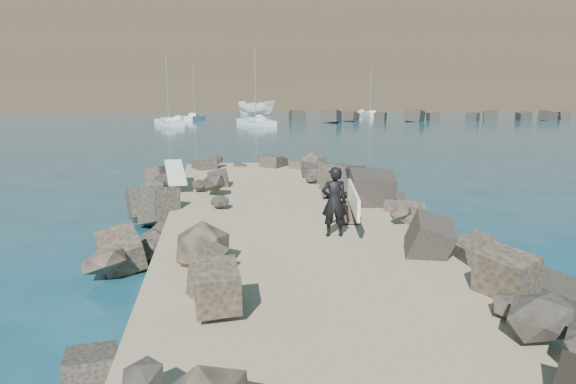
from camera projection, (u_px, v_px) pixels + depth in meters
The scene contains 13 objects.
ground at pixel (283, 241), 13.51m from camera, with size 800.00×800.00×0.00m, color #0F384C.
jetty at pixel (294, 253), 11.50m from camera, with size 6.00×26.00×0.60m, color #8C7759.
riprap_left at pixel (164, 243), 11.55m from camera, with size 2.60×22.00×1.00m, color black.
riprap_right at pixel (410, 233), 12.35m from camera, with size 2.60×22.00×1.00m, color black.
breakwater_secondary at pixel (479, 116), 71.68m from camera, with size 52.00×4.00×1.20m, color black.
headland at pixel (249, 55), 167.36m from camera, with size 360.00×140.00×32.00m, color #2D4919.
surfboard_resting at pixel (175, 175), 17.62m from camera, with size 0.60×2.38×0.08m, color white.
boat_imported at pixel (257, 108), 87.98m from camera, with size 2.55×6.78×2.62m, color white.
surfer_with_board at pixel (337, 201), 11.63m from camera, with size 0.93×1.98×1.61m.
sailboat_c at pixel (256, 122), 61.53m from camera, with size 4.32×7.82×9.24m.
sailboat_a at pixel (169, 122), 61.20m from camera, with size 4.03×7.22×8.59m.
sailboat_d at pixel (370, 114), 84.89m from camera, with size 1.84×6.75×8.09m.
sailboat_b at pixel (195, 118), 73.04m from camera, with size 3.01×6.36×7.60m.
Camera 1 is at (-1.69, -12.91, 3.83)m, focal length 32.00 mm.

